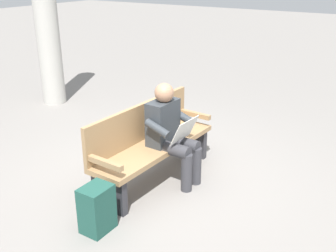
% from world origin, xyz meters
% --- Properties ---
extents(ground_plane, '(40.00, 40.00, 0.00)m').
position_xyz_m(ground_plane, '(0.00, 0.00, 0.00)').
color(ground_plane, gray).
extents(bench_near, '(1.82, 0.55, 0.90)m').
position_xyz_m(bench_near, '(-0.00, -0.07, 0.46)').
color(bench_near, '#9E7A51').
rests_on(bench_near, ground).
extents(person_seated, '(0.58, 0.58, 1.18)m').
position_xyz_m(person_seated, '(-0.08, 0.17, 0.63)').
color(person_seated, '#33383D').
rests_on(person_seated, ground).
extents(backpack, '(0.30, 0.28, 0.47)m').
position_xyz_m(backpack, '(1.13, 0.10, 0.23)').
color(backpack, '#1E4C42').
rests_on(backpack, ground).
extents(support_pillar, '(0.41, 0.41, 3.58)m').
position_xyz_m(support_pillar, '(-1.36, -3.25, 1.79)').
color(support_pillar, '#B2AFA8').
rests_on(support_pillar, ground).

